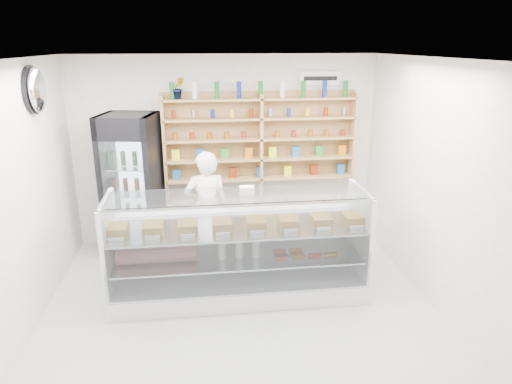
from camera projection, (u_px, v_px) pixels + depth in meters
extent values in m
plane|color=#BCBCC1|center=(244.00, 327.00, 4.96)|extent=(5.00, 5.00, 0.00)
plane|color=white|center=(241.00, 60.00, 4.09)|extent=(5.00, 5.00, 0.00)
plane|color=silver|center=(226.00, 150.00, 6.88)|extent=(4.50, 0.00, 4.50)
plane|color=silver|center=(3.00, 217.00, 4.26)|extent=(0.00, 5.00, 5.00)
plane|color=silver|center=(455.00, 197.00, 4.80)|extent=(0.00, 5.00, 5.00)
cube|color=white|center=(239.00, 285.00, 5.58)|extent=(3.01, 0.85, 0.25)
cube|color=white|center=(236.00, 239.00, 5.82)|extent=(3.01, 0.05, 0.63)
cube|color=silver|center=(239.00, 256.00, 5.46)|extent=(2.89, 0.75, 0.02)
cube|color=silver|center=(238.00, 228.00, 5.35)|extent=(2.95, 0.78, 0.02)
cube|color=silver|center=(242.00, 251.00, 4.99)|extent=(2.95, 0.12, 1.05)
cube|color=silver|center=(238.00, 195.00, 5.17)|extent=(2.95, 0.60, 0.01)
imported|color=white|center=(207.00, 210.00, 6.14)|extent=(0.61, 0.43, 1.62)
cube|color=black|center=(133.00, 186.00, 6.45)|extent=(0.86, 0.84, 2.03)
cube|color=#290432|center=(129.00, 130.00, 5.88)|extent=(0.71, 0.17, 0.28)
cube|color=silver|center=(135.00, 200.00, 6.17)|extent=(0.60, 0.13, 1.61)
cube|color=tan|center=(164.00, 142.00, 6.56)|extent=(0.04, 0.28, 1.33)
cube|color=tan|center=(261.00, 139.00, 6.73)|extent=(0.04, 0.28, 1.33)
cube|color=tan|center=(352.00, 137.00, 6.90)|extent=(0.04, 0.28, 1.33)
cube|color=tan|center=(260.00, 178.00, 6.92)|extent=(2.80, 0.28, 0.03)
cube|color=tan|center=(260.00, 158.00, 6.82)|extent=(2.80, 0.28, 0.03)
cube|color=tan|center=(261.00, 139.00, 6.73)|extent=(2.80, 0.28, 0.03)
cube|color=tan|center=(261.00, 118.00, 6.64)|extent=(2.80, 0.28, 0.03)
cube|color=tan|center=(261.00, 99.00, 6.55)|extent=(2.80, 0.28, 0.03)
imported|color=#1E6626|center=(178.00, 88.00, 6.36)|extent=(0.20, 0.18, 0.31)
ellipsoid|color=silver|center=(37.00, 90.00, 5.07)|extent=(0.15, 0.50, 0.50)
cube|color=white|center=(320.00, 78.00, 6.69)|extent=(0.62, 0.03, 0.20)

